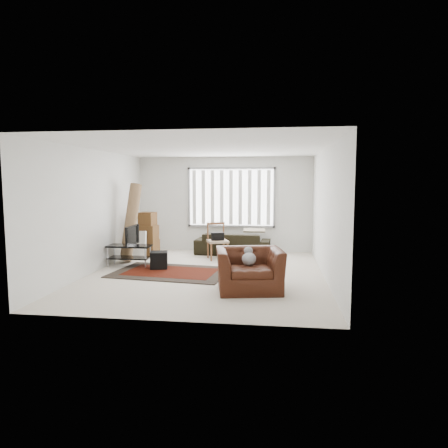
{
  "coord_description": "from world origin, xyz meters",
  "views": [
    {
      "loc": [
        1.49,
        -8.39,
        1.98
      ],
      "look_at": [
        0.33,
        0.42,
        1.05
      ],
      "focal_mm": 32.0,
      "sensor_mm": 36.0,
      "label": 1
    }
  ],
  "objects_px": {
    "tv_stand": "(129,251)",
    "side_chair": "(217,239)",
    "armchair": "(249,267)",
    "moving_boxes": "(148,236)",
    "sofa": "(233,240)"
  },
  "relations": [
    {
      "from": "tv_stand",
      "to": "side_chair",
      "type": "distance_m",
      "value": 2.25
    },
    {
      "from": "armchair",
      "to": "side_chair",
      "type": "bearing_deg",
      "value": 98.99
    },
    {
      "from": "moving_boxes",
      "to": "sofa",
      "type": "distance_m",
      "value": 2.3
    },
    {
      "from": "moving_boxes",
      "to": "sofa",
      "type": "relative_size",
      "value": 0.58
    },
    {
      "from": "sofa",
      "to": "tv_stand",
      "type": "bearing_deg",
      "value": 42.79
    },
    {
      "from": "moving_boxes",
      "to": "side_chair",
      "type": "height_order",
      "value": "moving_boxes"
    },
    {
      "from": "sofa",
      "to": "side_chair",
      "type": "height_order",
      "value": "side_chair"
    },
    {
      "from": "moving_boxes",
      "to": "armchair",
      "type": "height_order",
      "value": "moving_boxes"
    },
    {
      "from": "armchair",
      "to": "sofa",
      "type": "bearing_deg",
      "value": 90.5
    },
    {
      "from": "tv_stand",
      "to": "sofa",
      "type": "height_order",
      "value": "sofa"
    },
    {
      "from": "sofa",
      "to": "side_chair",
      "type": "relative_size",
      "value": 2.17
    },
    {
      "from": "moving_boxes",
      "to": "sofa",
      "type": "height_order",
      "value": "moving_boxes"
    },
    {
      "from": "sofa",
      "to": "side_chair",
      "type": "bearing_deg",
      "value": 70.51
    },
    {
      "from": "sofa",
      "to": "armchair",
      "type": "relative_size",
      "value": 1.5
    },
    {
      "from": "side_chair",
      "to": "armchair",
      "type": "relative_size",
      "value": 0.69
    }
  ]
}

